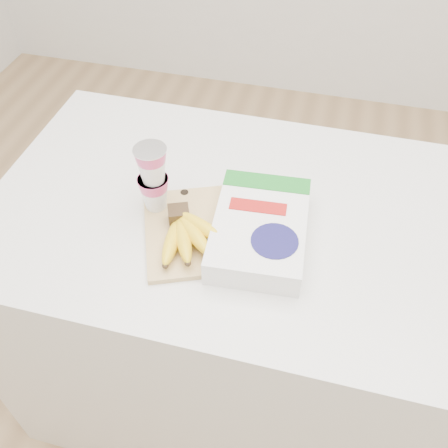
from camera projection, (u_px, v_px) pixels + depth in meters
The scene contains 6 objects.
room at pixel (226, 18), 0.88m from camera, with size 4.00×4.00×4.00m.
table at pixel (225, 308), 1.54m from camera, with size 1.18×0.78×0.88m, color silver.
cutting_board at pixel (189, 231), 1.16m from camera, with size 0.20×0.27×0.01m, color #D8BC76.
bananas at pixel (187, 234), 1.11m from camera, with size 0.17×0.18×0.06m.
yogurt_stack at pixel (153, 177), 1.13m from camera, with size 0.08×0.08×0.17m.
cereal_box at pixel (260, 229), 1.12m from camera, with size 0.23×0.32×0.07m.
Camera 1 is at (0.21, -0.84, 1.74)m, focal length 40.00 mm.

